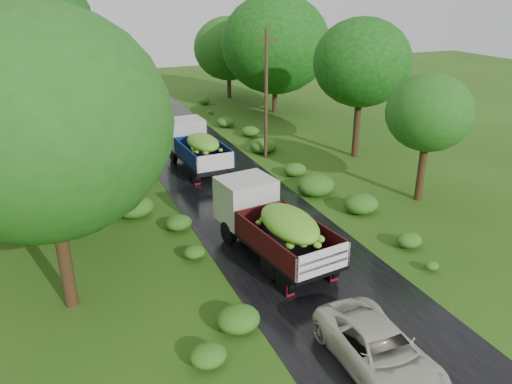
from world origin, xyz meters
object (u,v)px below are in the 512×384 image
car (380,350)px  truck_near (270,221)px  truck_far (196,144)px  utility_pole (266,94)px

car → truck_near: bearing=92.4°
truck_near → truck_far: size_ratio=1.06×
truck_far → car: (-0.18, -19.46, -0.83)m
car → utility_pole: (5.00, 19.55, 3.55)m
truck_far → car: truck_far is taller
truck_near → utility_pole: bearing=59.2°
truck_near → utility_pole: utility_pole is taller
truck_far → utility_pole: utility_pole is taller
car → truck_far: bearing=90.7°
truck_near → truck_far: truck_near is taller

